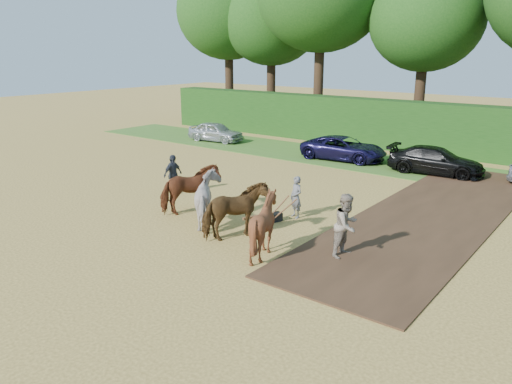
{
  "coord_description": "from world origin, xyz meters",
  "views": [
    {
      "loc": [
        7.11,
        -11.18,
        6.0
      ],
      "look_at": [
        -2.72,
        1.54,
        1.4
      ],
      "focal_mm": 35.0,
      "sensor_mm": 36.0,
      "label": 1
    }
  ],
  "objects": [
    {
      "name": "plough_team",
      "position": [
        -3.56,
        0.9,
        0.93
      ],
      "size": [
        6.49,
        4.85,
        1.87
      ],
      "color": "#5D3117",
      "rests_on": "ground"
    },
    {
      "name": "ground",
      "position": [
        0.0,
        0.0,
        0.0
      ],
      "size": [
        120.0,
        120.0,
        0.0
      ],
      "primitive_type": "plane",
      "color": "gold",
      "rests_on": "ground"
    },
    {
      "name": "grass_verge",
      "position": [
        0.0,
        14.0,
        0.01
      ],
      "size": [
        50.0,
        5.0,
        0.03
      ],
      "primitive_type": "cube",
      "color": "#38601E",
      "rests_on": "ground"
    },
    {
      "name": "parked_cars",
      "position": [
        -1.91,
        13.63,
        0.67
      ],
      "size": [
        29.41,
        2.59,
        1.39
      ],
      "color": "#B0B4B7",
      "rests_on": "ground"
    },
    {
      "name": "spectator_far",
      "position": [
        -8.36,
        3.01,
        0.86
      ],
      "size": [
        0.45,
        1.02,
        1.71
      ],
      "primitive_type": "imported",
      "rotation": [
        0.0,
        0.0,
        1.6
      ],
      "color": "#282D36",
      "rests_on": "ground"
    },
    {
      "name": "earth_strip",
      "position": [
        1.5,
        7.0,
        0.03
      ],
      "size": [
        4.5,
        17.0,
        0.05
      ],
      "primitive_type": "cube",
      "color": "#472D1C",
      "rests_on": "ground"
    },
    {
      "name": "hedgerow",
      "position": [
        0.0,
        18.5,
        1.5
      ],
      "size": [
        46.0,
        1.6,
        3.0
      ],
      "primitive_type": "cube",
      "color": "#14380F",
      "rests_on": "ground"
    },
    {
      "name": "spectator_near",
      "position": [
        0.7,
        1.52,
        0.97
      ],
      "size": [
        0.81,
        1.0,
        1.94
      ],
      "primitive_type": "imported",
      "rotation": [
        0.0,
        0.0,
        1.49
      ],
      "color": "tan",
      "rests_on": "ground"
    }
  ]
}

